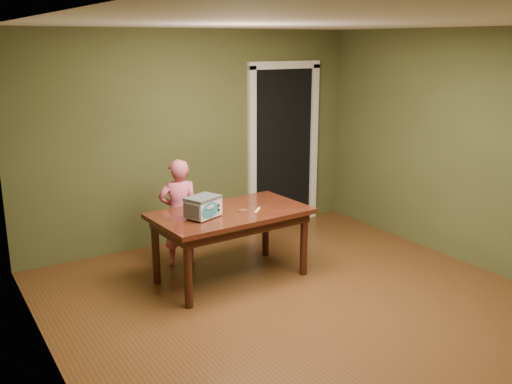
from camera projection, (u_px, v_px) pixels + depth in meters
The scene contains 8 objects.
floor at pixel (315, 314), 5.29m from camera, with size 5.00×5.00×0.00m, color brown.
room_shell at pixel (320, 131), 4.85m from camera, with size 4.52×5.02×2.61m.
doorway at pixel (271, 144), 7.97m from camera, with size 1.10×0.66×2.25m.
dining_table at pixel (231, 220), 5.91m from camera, with size 1.65×1.00×0.75m.
toy_oven at pixel (203, 206), 5.64m from camera, with size 0.40×0.34×0.22m.
baking_pan at pixel (243, 211), 5.86m from camera, with size 0.10×0.10×0.02m.
spatula at pixel (258, 210), 5.91m from camera, with size 0.18×0.03×0.01m, color #F9F06C.
child at pixel (179, 213), 6.31m from camera, with size 0.44×0.29×1.22m, color #E15C7B.
Camera 1 is at (-2.97, -3.83, 2.45)m, focal length 40.00 mm.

